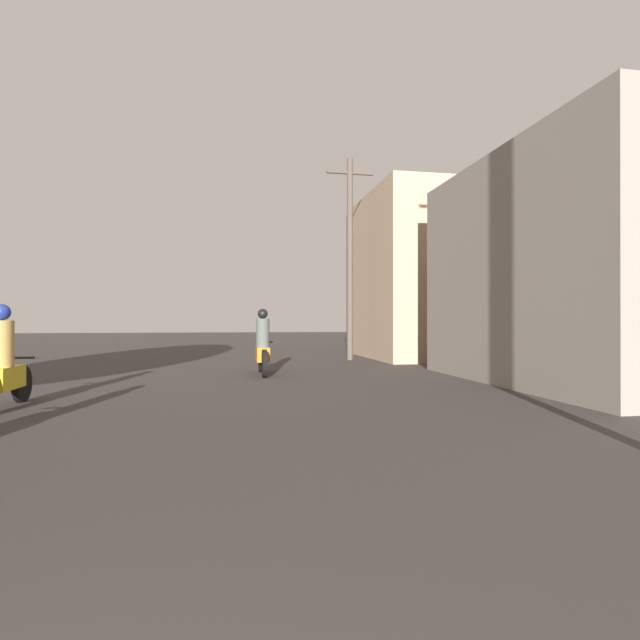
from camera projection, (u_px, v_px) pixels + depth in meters
name	position (u px, v px, depth m)	size (l,w,h in m)	color
motorcycle_yellow	(3.00, 367.00, 7.26)	(0.60, 1.85, 1.54)	black
motorcycle_orange	(263.00, 348.00, 12.01)	(0.60, 1.98, 1.59)	black
building_right_near	(610.00, 271.00, 10.48)	(5.41, 6.67, 4.70)	gray
building_right_far	(428.00, 277.00, 18.17)	(4.71, 5.98, 5.79)	tan
utility_pole_far	(350.00, 254.00, 16.64)	(1.60, 0.20, 6.74)	#4C4238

